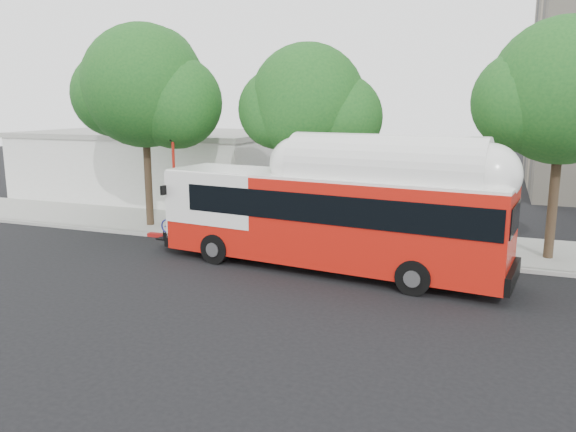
{
  "coord_description": "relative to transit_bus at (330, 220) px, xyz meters",
  "views": [
    {
      "loc": [
        6.94,
        -17.52,
        6.05
      ],
      "look_at": [
        -0.77,
        3.0,
        1.63
      ],
      "focal_mm": 35.0,
      "sensor_mm": 36.0,
      "label": 1
    }
  ],
  "objects": [
    {
      "name": "signal_pole",
      "position": [
        -8.32,
        2.92,
        0.49
      ],
      "size": [
        0.13,
        0.44,
        4.64
      ],
      "color": "#AE1D12",
      "rests_on": "ground"
    },
    {
      "name": "street_tree_left",
      "position": [
        -9.88,
        3.89,
        4.72
      ],
      "size": [
        6.67,
        5.8,
        9.74
      ],
      "color": "#2D2116",
      "rests_on": "ground"
    },
    {
      "name": "red_curb_segment",
      "position": [
        -4.36,
        2.23,
        -1.8
      ],
      "size": [
        10.0,
        0.32,
        0.16
      ],
      "primitive_type": "cube",
      "color": "maroon",
      "rests_on": "ground"
    },
    {
      "name": "low_commercial_bldg",
      "position": [
        -15.36,
        12.33,
        0.27
      ],
      "size": [
        16.2,
        10.2,
        4.25
      ],
      "color": "silver",
      "rests_on": "ground"
    },
    {
      "name": "transit_bus",
      "position": [
        0.0,
        0.0,
        0.0
      ],
      "size": [
        13.84,
        4.33,
        4.03
      ],
      "rotation": [
        0.0,
        0.0,
        -0.13
      ],
      "color": "red",
      "rests_on": "ground"
    },
    {
      "name": "street_tree_mid",
      "position": [
        -1.95,
        4.38,
        4.02
      ],
      "size": [
        5.75,
        5.0,
        8.62
      ],
      "color": "#2D2116",
      "rests_on": "ground"
    },
    {
      "name": "curb_strip",
      "position": [
        -1.36,
        2.23,
        -1.81
      ],
      "size": [
        60.0,
        0.3,
        0.15
      ],
      "primitive_type": "cube",
      "color": "gray",
      "rests_on": "ground"
    },
    {
      "name": "sidewalk",
      "position": [
        -1.36,
        4.83,
        -1.81
      ],
      "size": [
        60.0,
        5.0,
        0.15
      ],
      "primitive_type": "cube",
      "color": "gray",
      "rests_on": "ground"
    },
    {
      "name": "ground",
      "position": [
        -1.36,
        -1.67,
        -1.88
      ],
      "size": [
        120.0,
        120.0,
        0.0
      ],
      "primitive_type": "plane",
      "color": "black",
      "rests_on": "ground"
    },
    {
      "name": "street_tree_right",
      "position": [
        8.08,
        4.19,
        4.37
      ],
      "size": [
        6.21,
        5.4,
        9.18
      ],
      "color": "#2D2116",
      "rests_on": "ground"
    }
  ]
}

